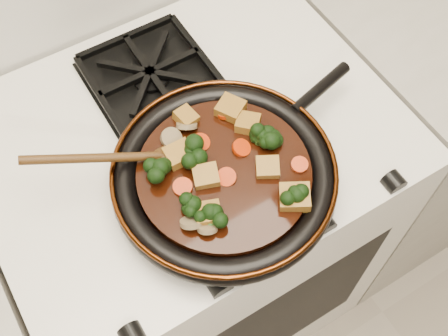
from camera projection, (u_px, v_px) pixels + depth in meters
stove at (197, 232)px, 1.41m from camera, size 0.76×0.60×0.90m
burner_grate_front at (227, 185)px, 0.95m from camera, size 0.23×0.23×0.03m
burner_grate_back at (150, 75)px, 1.07m from camera, size 0.23×0.23×0.03m
skillet at (225, 175)px, 0.92m from camera, size 0.49×0.37×0.05m
braising_sauce at (224, 174)px, 0.92m from camera, size 0.29×0.29×0.02m
tofu_cube_0 at (179, 155)px, 0.92m from camera, size 0.05×0.04×0.03m
tofu_cube_1 at (186, 117)px, 0.96m from camera, size 0.04×0.04×0.03m
tofu_cube_2 at (208, 214)px, 0.86m from camera, size 0.05×0.05×0.02m
tofu_cube_3 at (248, 124)px, 0.95m from camera, size 0.05×0.05×0.02m
tofu_cube_4 at (206, 176)px, 0.90m from camera, size 0.05×0.05×0.03m
tofu_cube_5 at (230, 109)px, 0.96m from camera, size 0.06×0.06×0.02m
tofu_cube_6 at (295, 197)px, 0.88m from camera, size 0.06×0.06×0.03m
tofu_cube_7 at (268, 168)px, 0.91m from camera, size 0.05×0.05×0.03m
broccoli_floret_0 at (189, 206)px, 0.87m from camera, size 0.08×0.08×0.06m
broccoli_floret_1 at (267, 139)px, 0.93m from camera, size 0.07×0.07×0.06m
broccoli_floret_2 at (258, 140)px, 0.93m from camera, size 0.08×0.08×0.06m
broccoli_floret_3 at (193, 155)px, 0.91m from camera, size 0.08×0.08×0.06m
broccoli_floret_4 at (211, 222)px, 0.85m from camera, size 0.08×0.09×0.06m
broccoli_floret_5 at (158, 173)px, 0.89m from camera, size 0.08×0.08×0.07m
broccoli_floret_6 at (292, 195)px, 0.87m from camera, size 0.07×0.08×0.07m
carrot_coin_0 at (225, 113)px, 0.96m from camera, size 0.03×0.03×0.02m
carrot_coin_1 at (200, 142)px, 0.93m from camera, size 0.03×0.03×0.02m
carrot_coin_2 at (241, 148)px, 0.93m from camera, size 0.03×0.03×0.02m
carrot_coin_3 at (300, 165)px, 0.91m from camera, size 0.03×0.03×0.01m
carrot_coin_4 at (227, 177)px, 0.90m from camera, size 0.03×0.03×0.03m
carrot_coin_5 at (183, 187)px, 0.89m from camera, size 0.03×0.03×0.01m
mushroom_slice_0 at (187, 126)px, 0.95m from camera, size 0.05×0.05×0.03m
mushroom_slice_1 at (192, 222)px, 0.86m from camera, size 0.05×0.05×0.03m
mushroom_slice_2 at (171, 138)px, 0.94m from camera, size 0.05×0.05×0.02m
mushroom_slice_3 at (207, 228)px, 0.85m from camera, size 0.04×0.04×0.03m
wooden_spoon at (128, 157)px, 0.90m from camera, size 0.15×0.08×0.23m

